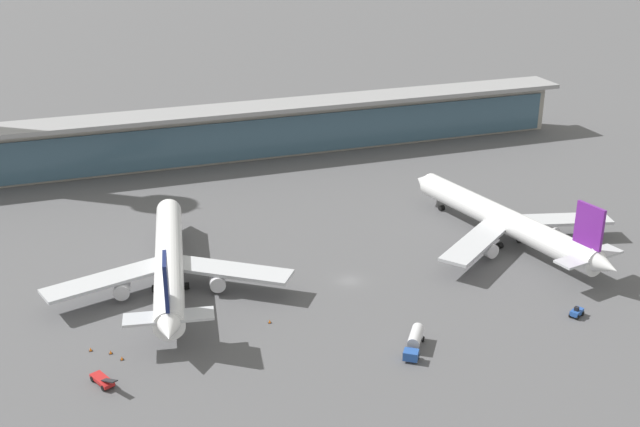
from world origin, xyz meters
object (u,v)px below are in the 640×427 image
(airliner_left_stand, at_px, (169,263))
(service_truck_under_wing_red, at_px, (103,380))
(service_truck_near_nose_blue, at_px, (415,341))
(safety_cone_delta, at_px, (91,349))
(safety_cone_charlie, at_px, (270,321))
(airliner_centre_stand, at_px, (507,221))
(safety_cone_alpha, at_px, (111,352))
(safety_cone_bravo, at_px, (122,358))
(service_truck_mid_apron_blue, at_px, (577,312))

(airliner_left_stand, bearing_deg, service_truck_under_wing_red, -117.72)
(airliner_left_stand, relative_size, service_truck_near_nose_blue, 7.28)
(safety_cone_delta, bearing_deg, safety_cone_charlie, -1.91)
(airliner_centre_stand, bearing_deg, airliner_left_stand, 176.98)
(safety_cone_alpha, bearing_deg, safety_cone_delta, 147.24)
(safety_cone_bravo, bearing_deg, safety_cone_charlie, 7.51)
(service_truck_mid_apron_blue, height_order, safety_cone_charlie, service_truck_mid_apron_blue)
(safety_cone_alpha, height_order, safety_cone_delta, same)
(airliner_centre_stand, height_order, safety_cone_delta, airliner_centre_stand)
(service_truck_mid_apron_blue, bearing_deg, safety_cone_charlie, 163.03)
(safety_cone_charlie, bearing_deg, airliner_centre_stand, 15.54)
(service_truck_under_wing_red, xyz_separation_m, safety_cone_alpha, (2.00, 8.66, -0.49))
(safety_cone_alpha, relative_size, safety_cone_bravo, 1.00)
(airliner_left_stand, bearing_deg, service_truck_mid_apron_blue, -28.21)
(airliner_centre_stand, height_order, service_truck_under_wing_red, airliner_centre_stand)
(airliner_centre_stand, bearing_deg, service_truck_near_nose_blue, -138.94)
(airliner_left_stand, relative_size, service_truck_mid_apron_blue, 18.27)
(service_truck_under_wing_red, relative_size, safety_cone_bravo, 9.67)
(service_truck_under_wing_red, distance_m, safety_cone_charlie, 31.23)
(airliner_left_stand, bearing_deg, safety_cone_delta, -131.33)
(airliner_centre_stand, distance_m, service_truck_mid_apron_blue, 32.81)
(service_truck_near_nose_blue, xyz_separation_m, safety_cone_bravo, (-46.59, 12.99, -1.39))
(service_truck_mid_apron_blue, height_order, safety_cone_delta, service_truck_mid_apron_blue)
(safety_cone_bravo, bearing_deg, airliner_centre_stand, 13.09)
(service_truck_mid_apron_blue, distance_m, safety_cone_bravo, 79.99)
(safety_cone_alpha, height_order, safety_cone_bravo, same)
(safety_cone_alpha, xyz_separation_m, safety_cone_charlie, (27.71, 0.95, 0.00))
(service_truck_near_nose_blue, bearing_deg, safety_cone_delta, 161.17)
(safety_cone_charlie, bearing_deg, service_truck_mid_apron_blue, -16.97)
(airliner_left_stand, relative_size, safety_cone_bravo, 86.85)
(service_truck_near_nose_blue, xyz_separation_m, service_truck_under_wing_red, (-50.14, 6.83, -0.90))
(airliner_left_stand, bearing_deg, safety_cone_bravo, -117.10)
(airliner_left_stand, bearing_deg, airliner_centre_stand, -3.02)
(service_truck_near_nose_blue, bearing_deg, service_truck_under_wing_red, 172.24)
(service_truck_mid_apron_blue, relative_size, safety_cone_charlie, 4.75)
(airliner_centre_stand, bearing_deg, safety_cone_delta, -170.37)
(airliner_centre_stand, xyz_separation_m, service_truck_under_wing_red, (-87.44, -25.66, -4.30))
(service_truck_mid_apron_blue, bearing_deg, safety_cone_bravo, 170.89)
(airliner_centre_stand, xyz_separation_m, safety_cone_delta, (-88.52, -15.03, -4.79))
(safety_cone_bravo, relative_size, safety_cone_delta, 1.00)
(service_truck_mid_apron_blue, relative_size, safety_cone_bravo, 4.75)
(service_truck_under_wing_red, bearing_deg, airliner_left_stand, 62.28)
(airliner_centre_stand, height_order, service_truck_near_nose_blue, airliner_centre_stand)
(airliner_left_stand, bearing_deg, safety_cone_alpha, -122.95)
(service_truck_under_wing_red, xyz_separation_m, safety_cone_bravo, (3.56, 6.16, -0.49))
(safety_cone_alpha, relative_size, safety_cone_delta, 1.00)
(service_truck_near_nose_blue, relative_size, service_truck_under_wing_red, 1.23)
(service_truck_near_nose_blue, bearing_deg, safety_cone_charlie, 141.18)
(service_truck_mid_apron_blue, height_order, safety_cone_bravo, service_truck_mid_apron_blue)
(safety_cone_charlie, bearing_deg, airliner_left_stand, 125.65)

